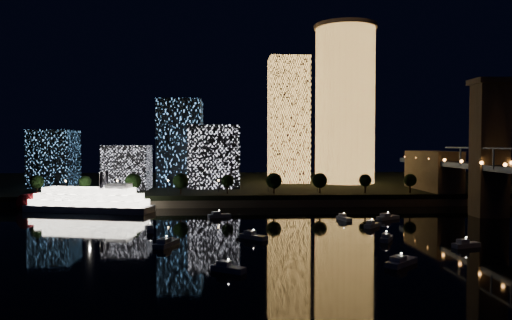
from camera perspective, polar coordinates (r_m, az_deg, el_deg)
The scene contains 10 objects.
ground at distance 131.94m, azimuth 10.05°, elevation -9.81°, with size 520.00×520.00×0.00m, color black.
far_bank at distance 288.26m, azimuth 2.71°, elevation -2.86°, with size 420.00×160.00×5.00m, color black.
seawall at distance 211.34m, azimuth 4.91°, elevation -4.92°, with size 420.00×6.00×3.00m, color #6B5E4C.
tower_cylindrical at distance 276.92m, azimuth 10.14°, elevation 6.30°, with size 34.00×34.00×85.47m.
tower_rectangular at distance 276.75m, azimuth 3.72°, elevation 4.55°, with size 21.55×21.55×68.56m, color #F6AC4E.
midrise_blocks at distance 255.16m, azimuth -11.18°, elevation 0.92°, with size 102.92×46.59×43.88m.
riverboat at distance 206.60m, azimuth -19.11°, elevation -4.44°, with size 54.69×23.15×16.18m.
motorboats at distance 144.47m, azimuth 8.08°, elevation -8.43°, with size 118.37×81.48×2.78m.
esplanade_trees at distance 214.30m, azimuth -3.50°, elevation -2.41°, with size 165.71×6.89×8.94m.
street_lamps at distance 220.43m, azimuth -4.32°, elevation -2.66°, with size 132.70×0.70×5.65m.
Camera 1 is at (-29.88, -125.66, 26.93)m, focal length 35.00 mm.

